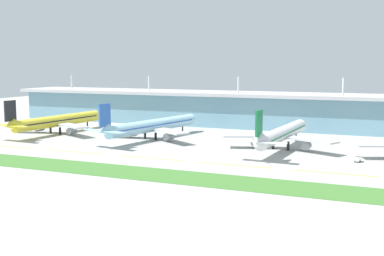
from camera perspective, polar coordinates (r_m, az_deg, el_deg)
name	(u,v)px	position (r m, az deg, el deg)	size (l,w,h in m)	color
ground_plane	(156,159)	(186.82, -4.15, -3.53)	(600.00, 600.00, 0.00)	#9E9E99
terminal_building	(241,109)	(283.11, 5.66, 2.18)	(288.00, 34.00, 28.30)	#6693A8
airliner_nearest	(57,121)	(261.03, -15.26, 0.77)	(48.61, 68.85, 18.90)	yellow
airliner_near_middle	(152,126)	(233.57, -4.60, 0.26)	(47.84, 71.63, 18.90)	#9ED1EA
airliner_far_middle	(282,134)	(209.24, 10.29, -0.66)	(48.73, 70.42, 18.90)	silver
taxiway_stripe_west	(9,146)	(227.58, -20.31, -2.00)	(28.00, 0.70, 0.04)	yellow
taxiway_stripe_mid_west	(74,152)	(205.96, -13.39, -2.68)	(28.00, 0.70, 0.04)	yellow
taxiway_stripe_centre	(149,158)	(188.04, -4.99, -3.46)	(28.00, 0.70, 0.04)	yellow
taxiway_stripe_mid_east	(235,165)	(174.96, 4.93, -4.28)	(28.00, 0.70, 0.04)	yellow
taxiway_stripe_east	(335,173)	(167.85, 16.07, -5.04)	(28.00, 0.70, 0.04)	yellow
grass_verge	(122,171)	(165.75, -8.04, -4.97)	(300.00, 18.00, 0.10)	#3D702D
baggage_cart	(357,158)	(189.66, 18.49, -3.34)	(2.02, 3.63, 2.48)	silver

